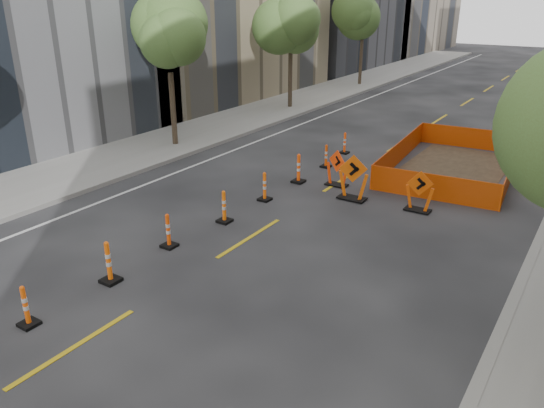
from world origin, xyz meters
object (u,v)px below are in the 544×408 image
Objects in this scene: channelizer_3 at (168,231)px; channelizer_7 at (326,156)px; channelizer_2 at (109,262)px; channelizer_4 at (224,207)px; channelizer_1 at (26,306)px; chevron_sign_left at (337,168)px; channelizer_5 at (265,186)px; channelizer_8 at (345,143)px; chevron_sign_center at (353,177)px; channelizer_6 at (299,168)px; chevron_sign_right at (420,191)px.

channelizer_7 is (0.27, 8.72, -0.03)m from channelizer_3.
channelizer_2 is at bearing -90.73° from channelizer_7.
channelizer_3 is 0.97× the size of channelizer_4.
channelizer_1 is at bearing -90.75° from channelizer_7.
chevron_sign_left is at bearing -51.90° from channelizer_7.
channelizer_4 is 2.18m from channelizer_5.
channelizer_1 reaches higher than channelizer_8.
chevron_sign_center reaches higher than channelizer_4.
channelizer_8 is (-0.07, 15.26, -0.01)m from channelizer_1.
channelizer_5 is 0.74× the size of chevron_sign_left.
channelizer_5 is at bearing -88.13° from channelizer_8.
chevron_sign_left is (1.35, -1.72, 0.20)m from channelizer_7.
chevron_sign_left is at bearing 113.29° from chevron_sign_center.
channelizer_4 is 0.65× the size of chevron_sign_center.
channelizer_1 is at bearing -89.74° from channelizer_8.
channelizer_3 is at bearing -90.17° from channelizer_8.
chevron_sign_right is at bearing -3.36° from channelizer_6.
channelizer_8 is at bearing 133.46° from chevron_sign_left.
channelizer_3 is at bearing -152.12° from chevron_sign_right.
chevron_sign_right is (4.78, 10.63, 0.20)m from channelizer_1.
chevron_sign_center is at bearing 161.40° from chevron_sign_right.
channelizer_4 is at bearing 83.97° from channelizer_3.
channelizer_1 is 0.96× the size of channelizer_3.
channelizer_5 is at bearing 86.78° from channelizer_3.
channelizer_4 is 6.20m from chevron_sign_right.
chevron_sign_right reaches higher than channelizer_3.
chevron_sign_left is (1.49, 9.18, 0.13)m from channelizer_2.
chevron_sign_left reaches higher than channelizer_7.
channelizer_6 is at bearing 89.03° from channelizer_2.
channelizer_1 is 2.18m from channelizer_2.
channelizer_7 is 0.69× the size of chevron_sign_right.
channelizer_1 is 8.72m from channelizer_5.
channelizer_1 is 13.08m from channelizer_7.
chevron_sign_left reaches higher than channelizer_3.
channelizer_5 is at bearing 178.17° from chevron_sign_right.
chevron_sign_center is (2.45, 3.87, 0.28)m from channelizer_4.
channelizer_2 reaches higher than channelizer_5.
channelizer_7 is at bearing 90.26° from channelizer_6.
channelizer_1 is at bearing -90.95° from channelizer_5.
channelizer_1 is 6.54m from channelizer_4.
channelizer_4 is 8.72m from channelizer_8.
channelizer_6 reaches higher than channelizer_3.
chevron_sign_center is (2.58, 10.41, 0.31)m from channelizer_1.
chevron_sign_center is at bearing 57.71° from channelizer_4.
channelizer_3 is at bearing -92.46° from channelizer_6.
channelizer_7 is 2.19m from chevron_sign_left.
chevron_sign_center is (1.06, -0.95, 0.12)m from chevron_sign_left.
channelizer_1 is 10.73m from chevron_sign_center.
channelizer_7 is (0.14, 10.90, -0.07)m from channelizer_2.
channelizer_1 is at bearing -76.31° from chevron_sign_left.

